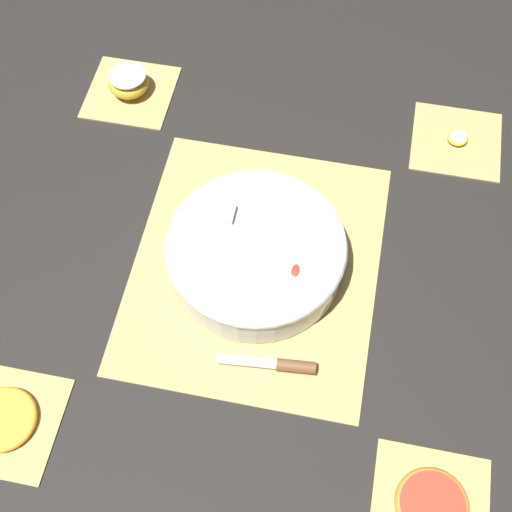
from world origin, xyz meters
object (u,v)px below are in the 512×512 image
at_px(grapefruit_slice, 432,505).
at_px(apple_half, 129,82).
at_px(fruit_salad_bowl, 256,252).
at_px(paring_knife, 291,366).
at_px(orange_slice_whole, 3,419).
at_px(banana_coin_single, 458,138).

bearing_deg(grapefruit_slice, apple_half, 43.38).
xyz_separation_m(fruit_salad_bowl, grapefruit_slice, (-0.31, -0.29, -0.03)).
xyz_separation_m(fruit_salad_bowl, paring_knife, (-0.16, -0.08, -0.03)).
distance_m(fruit_salad_bowl, grapefruit_slice, 0.42).
height_order(fruit_salad_bowl, apple_half, fruit_salad_bowl).
bearing_deg(apple_half, fruit_salad_bowl, -136.62).
height_order(apple_half, grapefruit_slice, apple_half).
xyz_separation_m(orange_slice_whole, banana_coin_single, (0.61, -0.58, -0.00)).
height_order(apple_half, orange_slice_whole, apple_half).
relative_size(orange_slice_whole, grapefruit_slice, 0.96).
relative_size(apple_half, banana_coin_single, 2.06).
bearing_deg(apple_half, banana_coin_single, -90.00).
height_order(fruit_salad_bowl, paring_knife, fruit_salad_bowl).
relative_size(paring_knife, orange_slice_whole, 1.53).
height_order(paring_knife, orange_slice_whole, paring_knife).
bearing_deg(banana_coin_single, fruit_salad_bowl, 136.56).
xyz_separation_m(paring_knife, apple_half, (0.46, 0.37, 0.01)).
distance_m(banana_coin_single, grapefruit_slice, 0.61).
bearing_deg(fruit_salad_bowl, paring_knife, -152.70).
relative_size(fruit_salad_bowl, apple_half, 3.81).
relative_size(paring_knife, banana_coin_single, 4.11).
bearing_deg(grapefruit_slice, banana_coin_single, 0.00).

